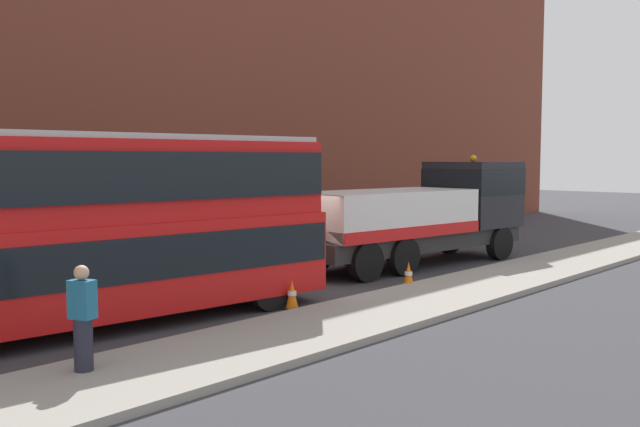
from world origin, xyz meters
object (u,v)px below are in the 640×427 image
(recovery_tow_truck, at_px, (423,212))
(traffic_cone_near_bus, at_px, (292,296))
(pedestrian_onlooker, at_px, (83,319))
(double_decker_bus, at_px, (86,222))
(traffic_cone_midway, at_px, (409,275))

(recovery_tow_truck, xyz_separation_m, traffic_cone_near_bus, (-7.91, -1.78, -1.42))
(recovery_tow_truck, height_order, traffic_cone_near_bus, recovery_tow_truck)
(pedestrian_onlooker, bearing_deg, recovery_tow_truck, -8.50)
(traffic_cone_near_bus, bearing_deg, double_decker_bus, 156.24)
(pedestrian_onlooker, bearing_deg, traffic_cone_midway, -15.98)
(pedestrian_onlooker, height_order, traffic_cone_midway, pedestrian_onlooker)
(pedestrian_onlooker, bearing_deg, double_decker_bus, 40.04)
(double_decker_bus, relative_size, traffic_cone_near_bus, 15.56)
(recovery_tow_truck, relative_size, traffic_cone_near_bus, 14.22)
(pedestrian_onlooker, height_order, traffic_cone_near_bus, pedestrian_onlooker)
(double_decker_bus, relative_size, traffic_cone_midway, 15.56)
(double_decker_bus, height_order, traffic_cone_near_bus, double_decker_bus)
(recovery_tow_truck, xyz_separation_m, traffic_cone_midway, (-3.78, -2.14, -1.42))
(recovery_tow_truck, xyz_separation_m, double_decker_bus, (-12.06, 0.05, 0.47))
(traffic_cone_near_bus, bearing_deg, traffic_cone_midway, -5.04)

